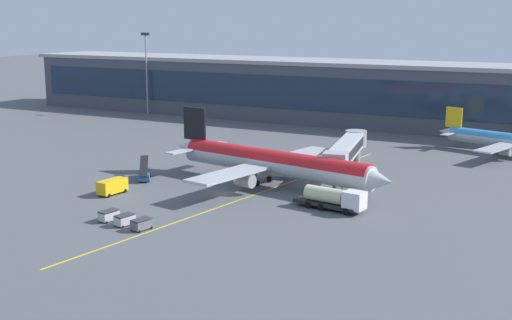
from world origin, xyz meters
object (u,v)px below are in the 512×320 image
(baggage_cart_0, at_px, (109,215))
(baggage_cart_2, at_px, (141,224))
(crew_van, at_px, (112,186))
(belt_loader, at_px, (144,174))
(fuel_tanker, at_px, (334,199))
(main_airliner, at_px, (272,162))
(baggage_cart_1, at_px, (125,220))

(baggage_cart_0, bearing_deg, baggage_cart_2, -9.48)
(crew_van, xyz_separation_m, belt_loader, (-1.80, 10.43, -0.32))
(fuel_tanker, xyz_separation_m, belt_loader, (-35.66, 2.45, -0.76))
(crew_van, bearing_deg, main_airliner, 40.69)
(fuel_tanker, xyz_separation_m, baggage_cart_1, (-21.68, -19.81, -0.96))
(fuel_tanker, relative_size, crew_van, 2.15)
(baggage_cart_0, xyz_separation_m, baggage_cart_1, (3.16, -0.53, 0.00))
(crew_van, distance_m, baggage_cart_1, 16.99)
(crew_van, height_order, belt_loader, belt_loader)
(belt_loader, bearing_deg, baggage_cart_2, -53.06)
(main_airliner, relative_size, baggage_cart_0, 15.04)
(belt_loader, height_order, baggage_cart_1, belt_loader)
(main_airliner, height_order, belt_loader, main_airliner)
(baggage_cart_0, distance_m, baggage_cart_2, 6.40)
(crew_van, distance_m, belt_loader, 10.59)
(main_airliner, height_order, baggage_cart_2, main_airliner)
(crew_van, height_order, baggage_cart_1, crew_van)
(belt_loader, height_order, baggage_cart_0, belt_loader)
(baggage_cart_0, bearing_deg, belt_loader, 116.47)
(main_airliner, relative_size, belt_loader, 6.74)
(fuel_tanker, distance_m, baggage_cart_2, 27.52)
(crew_van, distance_m, baggage_cart_2, 19.71)
(baggage_cart_0, height_order, baggage_cart_1, same)
(fuel_tanker, bearing_deg, baggage_cart_0, -142.17)
(main_airliner, bearing_deg, baggage_cart_0, -110.45)
(main_airliner, xyz_separation_m, belt_loader, (-21.29, -6.33, -2.95))
(fuel_tanker, height_order, baggage_cart_0, fuel_tanker)
(main_airliner, distance_m, belt_loader, 22.41)
(crew_van, bearing_deg, fuel_tanker, 13.25)
(crew_van, xyz_separation_m, baggage_cart_0, (9.03, -11.31, -0.53))
(belt_loader, bearing_deg, main_airliner, 16.56)
(fuel_tanker, bearing_deg, baggage_cart_2, -132.33)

